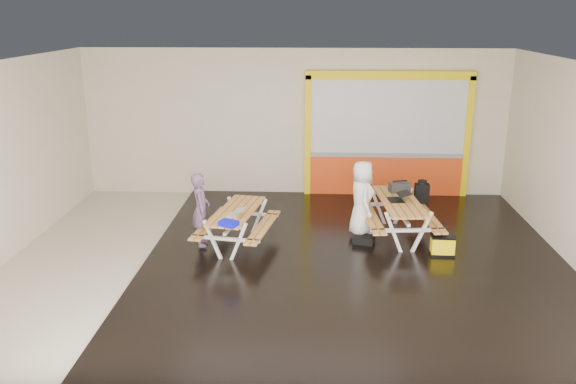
{
  "coord_description": "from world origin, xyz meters",
  "views": [
    {
      "loc": [
        0.5,
        -9.91,
        4.33
      ],
      "look_at": [
        0.0,
        0.9,
        1.0
      ],
      "focal_mm": 36.99,
      "sensor_mm": 36.0,
      "label": 1
    }
  ],
  "objects_px": {
    "person_left": "(201,209)",
    "blue_pouch": "(229,223)",
    "fluke_bag": "(442,246)",
    "laptop_left": "(236,213)",
    "picnic_table_left": "(237,219)",
    "toolbox": "(400,187)",
    "backpack": "(422,192)",
    "person_right": "(362,198)",
    "dark_case": "(364,239)",
    "picnic_table_right": "(399,209)",
    "laptop_right": "(399,198)"
  },
  "relations": [
    {
      "from": "person_left",
      "to": "person_right",
      "type": "xyz_separation_m",
      "value": [
        3.03,
        0.62,
        0.06
      ]
    },
    {
      "from": "toolbox",
      "to": "fluke_bag",
      "type": "relative_size",
      "value": 1.03
    },
    {
      "from": "person_left",
      "to": "fluke_bag",
      "type": "height_order",
      "value": "person_left"
    },
    {
      "from": "laptop_left",
      "to": "fluke_bag",
      "type": "height_order",
      "value": "laptop_left"
    },
    {
      "from": "picnic_table_right",
      "to": "laptop_right",
      "type": "relative_size",
      "value": 4.76
    },
    {
      "from": "toolbox",
      "to": "backpack",
      "type": "relative_size",
      "value": 0.92
    },
    {
      "from": "picnic_table_right",
      "to": "fluke_bag",
      "type": "height_order",
      "value": "picnic_table_right"
    },
    {
      "from": "person_left",
      "to": "blue_pouch",
      "type": "height_order",
      "value": "person_left"
    },
    {
      "from": "person_right",
      "to": "laptop_right",
      "type": "height_order",
      "value": "person_right"
    },
    {
      "from": "person_left",
      "to": "backpack",
      "type": "bearing_deg",
      "value": -81.61
    },
    {
      "from": "person_right",
      "to": "dark_case",
      "type": "xyz_separation_m",
      "value": [
        0.04,
        -0.34,
        -0.72
      ]
    },
    {
      "from": "laptop_right",
      "to": "dark_case",
      "type": "height_order",
      "value": "laptop_right"
    },
    {
      "from": "picnic_table_left",
      "to": "toolbox",
      "type": "height_order",
      "value": "toolbox"
    },
    {
      "from": "person_right",
      "to": "toolbox",
      "type": "distance_m",
      "value": 1.0
    },
    {
      "from": "blue_pouch",
      "to": "dark_case",
      "type": "height_order",
      "value": "blue_pouch"
    },
    {
      "from": "picnic_table_left",
      "to": "person_right",
      "type": "relative_size",
      "value": 1.38
    },
    {
      "from": "blue_pouch",
      "to": "toolbox",
      "type": "height_order",
      "value": "toolbox"
    },
    {
      "from": "blue_pouch",
      "to": "toolbox",
      "type": "bearing_deg",
      "value": 31.79
    },
    {
      "from": "laptop_left",
      "to": "backpack",
      "type": "distance_m",
      "value": 4.0
    },
    {
      "from": "picnic_table_left",
      "to": "laptop_right",
      "type": "bearing_deg",
      "value": 10.15
    },
    {
      "from": "fluke_bag",
      "to": "blue_pouch",
      "type": "bearing_deg",
      "value": -172.03
    },
    {
      "from": "toolbox",
      "to": "backpack",
      "type": "xyz_separation_m",
      "value": [
        0.49,
        0.22,
        -0.17
      ]
    },
    {
      "from": "picnic_table_right",
      "to": "dark_case",
      "type": "xyz_separation_m",
      "value": [
        -0.69,
        -0.37,
        -0.49
      ]
    },
    {
      "from": "laptop_right",
      "to": "blue_pouch",
      "type": "xyz_separation_m",
      "value": [
        -3.11,
        -1.4,
        -0.07
      ]
    },
    {
      "from": "picnic_table_left",
      "to": "picnic_table_right",
      "type": "xyz_separation_m",
      "value": [
        3.1,
        0.56,
        0.04
      ]
    },
    {
      "from": "person_left",
      "to": "blue_pouch",
      "type": "bearing_deg",
      "value": -150.34
    },
    {
      "from": "person_left",
      "to": "toolbox",
      "type": "bearing_deg",
      "value": -82.37
    },
    {
      "from": "fluke_bag",
      "to": "laptop_left",
      "type": "bearing_deg",
      "value": 179.91
    },
    {
      "from": "laptop_right",
      "to": "backpack",
      "type": "distance_m",
      "value": 1.0
    },
    {
      "from": "picnic_table_right",
      "to": "toolbox",
      "type": "distance_m",
      "value": 0.64
    },
    {
      "from": "person_right",
      "to": "laptop_right",
      "type": "distance_m",
      "value": 0.71
    },
    {
      "from": "picnic_table_left",
      "to": "fluke_bag",
      "type": "xyz_separation_m",
      "value": [
        3.79,
        -0.32,
        -0.34
      ]
    },
    {
      "from": "picnic_table_left",
      "to": "backpack",
      "type": "bearing_deg",
      "value": 20.26
    },
    {
      "from": "person_left",
      "to": "person_right",
      "type": "relative_size",
      "value": 0.94
    },
    {
      "from": "dark_case",
      "to": "blue_pouch",
      "type": "bearing_deg",
      "value": -156.84
    },
    {
      "from": "picnic_table_right",
      "to": "laptop_right",
      "type": "height_order",
      "value": "laptop_right"
    },
    {
      "from": "picnic_table_right",
      "to": "laptop_right",
      "type": "distance_m",
      "value": 0.24
    },
    {
      "from": "person_left",
      "to": "blue_pouch",
      "type": "distance_m",
      "value": 0.99
    },
    {
      "from": "person_right",
      "to": "blue_pouch",
      "type": "bearing_deg",
      "value": 111.54
    },
    {
      "from": "person_left",
      "to": "laptop_left",
      "type": "relative_size",
      "value": 3.85
    },
    {
      "from": "fluke_bag",
      "to": "toolbox",
      "type": "bearing_deg",
      "value": 113.21
    },
    {
      "from": "backpack",
      "to": "blue_pouch",
      "type": "bearing_deg",
      "value": -149.18
    },
    {
      "from": "person_left",
      "to": "backpack",
      "type": "distance_m",
      "value": 4.56
    },
    {
      "from": "laptop_left",
      "to": "toolbox",
      "type": "bearing_deg",
      "value": 24.61
    },
    {
      "from": "backpack",
      "to": "fluke_bag",
      "type": "bearing_deg",
      "value": -85.61
    },
    {
      "from": "dark_case",
      "to": "picnic_table_right",
      "type": "bearing_deg",
      "value": 28.18
    },
    {
      "from": "picnic_table_left",
      "to": "toolbox",
      "type": "relative_size",
      "value": 4.54
    },
    {
      "from": "dark_case",
      "to": "person_left",
      "type": "bearing_deg",
      "value": -174.82
    },
    {
      "from": "picnic_table_left",
      "to": "laptop_left",
      "type": "distance_m",
      "value": 0.38
    },
    {
      "from": "picnic_table_right",
      "to": "blue_pouch",
      "type": "height_order",
      "value": "blue_pouch"
    }
  ]
}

